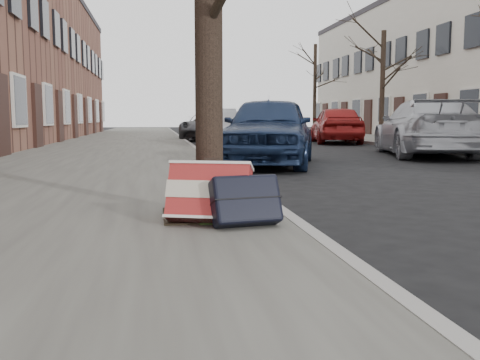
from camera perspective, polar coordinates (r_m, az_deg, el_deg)
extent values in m
cube|color=slate|center=(18.78, -12.70, 3.49)|extent=(5.00, 70.00, 0.12)
cube|color=slate|center=(21.38, 19.83, 3.62)|extent=(4.00, 70.00, 0.12)
cube|color=black|center=(5.02, -3.32, -3.72)|extent=(0.85, 0.85, 0.02)
cube|color=maroon|center=(4.58, -3.30, -1.40)|extent=(0.78, 0.59, 0.54)
cube|color=black|center=(4.47, 0.60, -2.14)|extent=(0.63, 0.44, 0.45)
imported|color=#172545|center=(11.82, 3.15, 5.34)|extent=(3.11, 4.85, 1.54)
imported|color=#B1B3B9|center=(19.89, -2.53, 5.64)|extent=(1.73, 4.30, 1.39)
imported|color=#343539|center=(25.22, -3.37, 5.74)|extent=(3.26, 5.08, 1.31)
imported|color=#AFB1B8|center=(15.45, 19.15, 5.23)|extent=(3.36, 5.57, 1.51)
imported|color=maroon|center=(22.53, 10.21, 5.83)|extent=(2.62, 4.76, 1.53)
cylinder|color=black|center=(24.11, 14.94, 9.72)|extent=(0.21, 0.21, 4.62)
cylinder|color=black|center=(33.44, 7.98, 9.60)|extent=(0.21, 0.21, 5.38)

